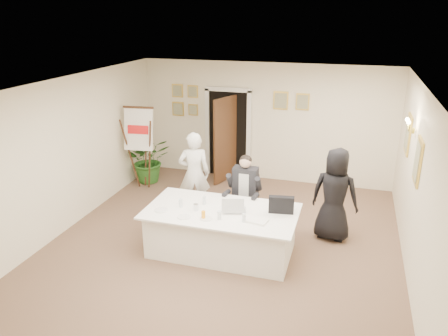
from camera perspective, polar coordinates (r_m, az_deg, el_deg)
name	(u,v)px	position (r m, az deg, el deg)	size (l,w,h in m)	color
floor	(222,247)	(7.76, -0.25, -10.27)	(7.00, 7.00, 0.00)	brown
ceiling	(222,86)	(6.79, -0.29, 10.60)	(6.00, 7.00, 0.02)	white
wall_back	(265,123)	(10.41, 5.39, 5.92)	(6.00, 0.10, 2.80)	#EDE4C8
wall_front	(111,299)	(4.31, -14.57, -16.27)	(6.00, 0.10, 2.80)	#EDE4C8
wall_left	(65,156)	(8.48, -20.05, 1.53)	(0.10, 7.00, 2.80)	#EDE4C8
wall_right	(419,193)	(6.96, 24.12, -2.97)	(0.10, 7.00, 2.80)	#EDE4C8
doorway	(227,136)	(10.53, 0.42, 4.17)	(1.14, 0.86, 2.20)	black
pictures_back_wall	(232,102)	(10.46, 1.10, 8.60)	(3.40, 0.06, 0.80)	gold
pictures_right_wall	(412,146)	(7.97, 23.34, 2.61)	(0.06, 2.20, 0.80)	gold
wall_sconce	(411,126)	(7.88, 23.18, 5.09)	(0.20, 0.30, 0.24)	gold
conference_table	(221,231)	(7.44, -0.35, -8.22)	(2.52, 1.35, 0.78)	white
seated_man	(245,192)	(8.12, 2.70, -3.15)	(0.62, 0.66, 1.45)	black
flip_chart	(142,152)	(10.07, -10.71, 2.07)	(0.67, 0.45, 1.89)	#382711
standing_man	(194,174)	(8.65, -3.92, -0.77)	(0.62, 0.41, 1.70)	white
standing_woman	(335,195)	(7.92, 14.27, -3.40)	(0.83, 0.54, 1.69)	black
potted_palm	(149,160)	(10.55, -9.75, 1.08)	(0.99, 0.85, 1.09)	#26591D
laptop	(235,203)	(7.21, 1.45, -4.57)	(0.36, 0.38, 0.28)	#B7BABC
laptop_bag	(281,205)	(7.19, 7.49, -4.78)	(0.41, 0.11, 0.29)	black
paper_stack	(257,221)	(6.91, 4.33, -6.89)	(0.32, 0.22, 0.03)	white
plate_left	(161,210)	(7.34, -8.20, -5.45)	(0.22, 0.22, 0.01)	white
plate_mid	(184,217)	(7.06, -5.25, -6.38)	(0.21, 0.21, 0.01)	white
plate_near	(206,218)	(6.99, -2.37, -6.60)	(0.20, 0.20, 0.01)	white
glass_a	(181,203)	(7.40, -5.68, -4.57)	(0.06, 0.06, 0.14)	silver
glass_b	(219,215)	(6.94, -0.61, -6.20)	(0.07, 0.07, 0.14)	silver
glass_c	(244,218)	(6.87, 2.62, -6.51)	(0.06, 0.06, 0.14)	silver
glass_d	(204,200)	(7.47, -2.58, -4.23)	(0.06, 0.06, 0.14)	silver
oj_glass	(203,215)	(6.97, -2.71, -6.15)	(0.06, 0.06, 0.13)	orange
steel_jug	(196,207)	(7.26, -3.68, -5.13)	(0.09, 0.09, 0.11)	silver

